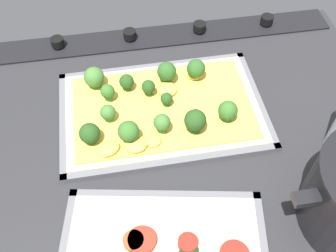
# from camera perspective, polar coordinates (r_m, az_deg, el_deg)

# --- Properties ---
(ground_plane) EXTENTS (0.78, 0.70, 0.03)m
(ground_plane) POSITION_cam_1_polar(r_m,az_deg,el_deg) (0.70, 3.68, -4.81)
(ground_plane) COLOR #28282B
(stove_control_panel) EXTENTS (0.75, 0.07, 0.03)m
(stove_control_panel) POSITION_cam_1_polar(r_m,az_deg,el_deg) (0.89, -0.44, 13.20)
(stove_control_panel) COLOR black
(stove_control_panel) RESTS_ON ground_plane
(baking_tray_front) EXTENTS (0.38, 0.25, 0.01)m
(baking_tray_front) POSITION_cam_1_polar(r_m,az_deg,el_deg) (0.74, -0.81, 2.11)
(baking_tray_front) COLOR slate
(baking_tray_front) RESTS_ON ground_plane
(broccoli_pizza) EXTENTS (0.36, 0.22, 0.06)m
(broccoli_pizza) POSITION_cam_1_polar(r_m,az_deg,el_deg) (0.72, -1.43, 2.85)
(broccoli_pizza) COLOR beige
(broccoli_pizza) RESTS_ON baking_tray_front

